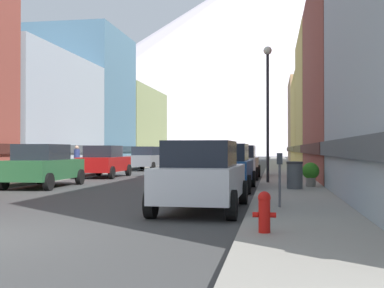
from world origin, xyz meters
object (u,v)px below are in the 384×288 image
at_px(car_left_1, 44,166).
at_px(car_right_1, 226,167).
at_px(car_left_2, 104,161).
at_px(car_driving_0, 187,157).
at_px(car_right_2, 240,162).
at_px(potted_plant_0, 311,173).
at_px(parking_meter_near, 280,172).
at_px(pedestrian_0, 77,160).
at_px(fire_hydrant_near, 264,211).
at_px(potted_plant_1, 50,165).
at_px(trash_bin_right, 295,175).
at_px(car_left_3, 147,158).
at_px(streetlamp_right, 268,93).
at_px(car_right_0, 202,176).

distance_m(car_left_1, car_right_1, 7.60).
bearing_deg(car_left_2, car_driving_0, 81.33).
height_order(car_left_2, car_right_2, same).
bearing_deg(potted_plant_0, parking_meter_near, -100.08).
distance_m(car_right_1, pedestrian_0, 13.86).
distance_m(car_left_2, pedestrian_0, 3.14).
relative_size(fire_hydrant_near, potted_plant_1, 0.75).
relative_size(fire_hydrant_near, trash_bin_right, 0.72).
bearing_deg(fire_hydrant_near, parking_meter_near, 85.50).
height_order(car_left_1, car_left_2, same).
xyz_separation_m(trash_bin_right, potted_plant_0, (0.65, 1.23, 0.04)).
distance_m(car_left_3, parking_meter_near, 25.44).
relative_size(potted_plant_0, streetlamp_right, 0.16).
bearing_deg(fire_hydrant_near, car_driving_0, 102.28).
relative_size(car_right_0, potted_plant_0, 4.83).
bearing_deg(car_right_2, streetlamp_right, -73.24).
bearing_deg(parking_meter_near, car_right_1, 106.52).
height_order(car_right_0, parking_meter_near, car_right_0).
distance_m(pedestrian_0, streetlamp_right, 13.91).
relative_size(car_left_2, car_driving_0, 1.01).
xyz_separation_m(car_right_2, fire_hydrant_near, (1.65, -18.05, -0.37)).
xyz_separation_m(car_right_0, fire_hydrant_near, (1.65, -3.97, -0.37)).
bearing_deg(streetlamp_right, pedestrian_0, 148.80).
bearing_deg(streetlamp_right, trash_bin_right, -73.09).
xyz_separation_m(car_driving_0, parking_meter_near, (7.35, -28.58, 0.11)).
xyz_separation_m(trash_bin_right, streetlamp_right, (-1.00, 3.29, 3.34)).
bearing_deg(parking_meter_near, potted_plant_0, 79.92).
height_order(car_left_3, streetlamp_right, streetlamp_right).
bearing_deg(car_right_2, parking_meter_near, -82.20).
bearing_deg(car_left_2, car_left_1, -90.00).
height_order(car_right_1, pedestrian_0, pedestrian_0).
bearing_deg(potted_plant_1, car_left_2, 1.81).
bearing_deg(trash_bin_right, car_right_1, 163.13).
xyz_separation_m(car_left_2, pedestrian_0, (-2.45, 1.96, 0.01)).
bearing_deg(car_right_2, car_right_1, -90.00).
relative_size(car_left_1, car_right_1, 1.01).
height_order(car_left_2, car_driving_0, same).
height_order(car_left_1, potted_plant_0, car_left_1).
distance_m(car_right_0, car_right_2, 14.09).
bearing_deg(car_left_3, car_right_0, -72.02).
bearing_deg(car_left_3, fire_hydrant_near, -71.33).
xyz_separation_m(car_left_2, parking_meter_near, (9.55, -14.16, 0.11)).
bearing_deg(parking_meter_near, car_driving_0, 104.42).
distance_m(car_left_2, potted_plant_0, 12.94).
height_order(car_left_1, parking_meter_near, car_left_1).
bearing_deg(potted_plant_1, trash_bin_right, -31.74).
relative_size(car_left_2, parking_meter_near, 3.34).
bearing_deg(fire_hydrant_near, potted_plant_1, 124.86).
xyz_separation_m(car_right_0, streetlamp_right, (1.55, 8.94, 3.09)).
xyz_separation_m(car_right_0, car_right_2, (0.00, 14.09, 0.00)).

